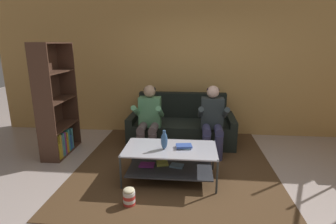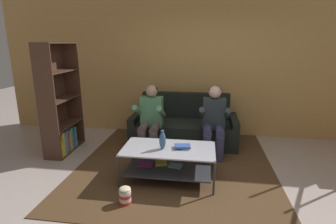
{
  "view_description": "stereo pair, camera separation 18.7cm",
  "coord_description": "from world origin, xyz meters",
  "px_view_note": "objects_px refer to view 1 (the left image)",
  "views": [
    {
      "loc": [
        -0.04,
        -3.0,
        1.88
      ],
      "look_at": [
        -0.4,
        0.81,
        0.87
      ],
      "focal_mm": 28.0,
      "sensor_mm": 36.0,
      "label": 1
    },
    {
      "loc": [
        0.15,
        -2.97,
        1.88
      ],
      "look_at": [
        -0.4,
        0.81,
        0.87
      ],
      "focal_mm": 28.0,
      "sensor_mm": 36.0,
      "label": 2
    }
  ],
  "objects_px": {
    "vase": "(164,140)",
    "popcorn_tub": "(129,197)",
    "bookshelf": "(55,115)",
    "book_stack": "(184,146)",
    "couch": "(181,127)",
    "person_seated_right": "(212,118)",
    "coffee_table": "(170,158)",
    "person_seated_left": "(149,117)"
  },
  "relations": [
    {
      "from": "couch",
      "to": "person_seated_right",
      "type": "relative_size",
      "value": 1.68
    },
    {
      "from": "person_seated_left",
      "to": "bookshelf",
      "type": "relative_size",
      "value": 0.62
    },
    {
      "from": "vase",
      "to": "book_stack",
      "type": "distance_m",
      "value": 0.29
    },
    {
      "from": "vase",
      "to": "bookshelf",
      "type": "xyz_separation_m",
      "value": [
        -1.95,
        0.77,
        0.09
      ]
    },
    {
      "from": "couch",
      "to": "vase",
      "type": "relative_size",
      "value": 7.43
    },
    {
      "from": "bookshelf",
      "to": "couch",
      "type": "bearing_deg",
      "value": 19.6
    },
    {
      "from": "bookshelf",
      "to": "popcorn_tub",
      "type": "bearing_deg",
      "value": -41.14
    },
    {
      "from": "popcorn_tub",
      "to": "vase",
      "type": "bearing_deg",
      "value": 60.6
    },
    {
      "from": "vase",
      "to": "popcorn_tub",
      "type": "xyz_separation_m",
      "value": [
        -0.35,
        -0.63,
        -0.49
      ]
    },
    {
      "from": "person_seated_left",
      "to": "coffee_table",
      "type": "xyz_separation_m",
      "value": [
        0.45,
        -0.96,
        -0.33
      ]
    },
    {
      "from": "person_seated_right",
      "to": "vase",
      "type": "distance_m",
      "value": 1.23
    },
    {
      "from": "person_seated_left",
      "to": "vase",
      "type": "xyz_separation_m",
      "value": [
        0.38,
        -1.0,
        -0.04
      ]
    },
    {
      "from": "vase",
      "to": "bookshelf",
      "type": "bearing_deg",
      "value": 158.46
    },
    {
      "from": "vase",
      "to": "popcorn_tub",
      "type": "height_order",
      "value": "vase"
    },
    {
      "from": "popcorn_tub",
      "to": "book_stack",
      "type": "bearing_deg",
      "value": 47.72
    },
    {
      "from": "coffee_table",
      "to": "book_stack",
      "type": "height_order",
      "value": "book_stack"
    },
    {
      "from": "book_stack",
      "to": "popcorn_tub",
      "type": "xyz_separation_m",
      "value": [
        -0.62,
        -0.69,
        -0.39
      ]
    },
    {
      "from": "coffee_table",
      "to": "popcorn_tub",
      "type": "relative_size",
      "value": 5.73
    },
    {
      "from": "popcorn_tub",
      "to": "couch",
      "type": "bearing_deg",
      "value": 76.39
    },
    {
      "from": "person_seated_right",
      "to": "vase",
      "type": "relative_size",
      "value": 4.43
    },
    {
      "from": "coffee_table",
      "to": "person_seated_left",
      "type": "bearing_deg",
      "value": 115.12
    },
    {
      "from": "book_stack",
      "to": "popcorn_tub",
      "type": "height_order",
      "value": "book_stack"
    },
    {
      "from": "book_stack",
      "to": "bookshelf",
      "type": "distance_m",
      "value": 2.34
    },
    {
      "from": "bookshelf",
      "to": "popcorn_tub",
      "type": "distance_m",
      "value": 2.2
    },
    {
      "from": "book_stack",
      "to": "bookshelf",
      "type": "bearing_deg",
      "value": 162.27
    },
    {
      "from": "couch",
      "to": "person_seated_right",
      "type": "bearing_deg",
      "value": -43.7
    },
    {
      "from": "couch",
      "to": "book_stack",
      "type": "bearing_deg",
      "value": -85.98
    },
    {
      "from": "person_seated_left",
      "to": "popcorn_tub",
      "type": "height_order",
      "value": "person_seated_left"
    },
    {
      "from": "person_seated_left",
      "to": "book_stack",
      "type": "bearing_deg",
      "value": -55.49
    },
    {
      "from": "coffee_table",
      "to": "popcorn_tub",
      "type": "distance_m",
      "value": 0.82
    },
    {
      "from": "person_seated_right",
      "to": "couch",
      "type": "bearing_deg",
      "value": 136.3
    },
    {
      "from": "couch",
      "to": "bookshelf",
      "type": "relative_size",
      "value": 1.05
    },
    {
      "from": "person_seated_left",
      "to": "person_seated_right",
      "type": "height_order",
      "value": "person_seated_right"
    },
    {
      "from": "person_seated_right",
      "to": "coffee_table",
      "type": "bearing_deg",
      "value": -123.81
    },
    {
      "from": "person_seated_right",
      "to": "bookshelf",
      "type": "height_order",
      "value": "bookshelf"
    },
    {
      "from": "person_seated_left",
      "to": "vase",
      "type": "bearing_deg",
      "value": -69.37
    },
    {
      "from": "couch",
      "to": "coffee_table",
      "type": "xyz_separation_m",
      "value": [
        -0.1,
        -1.48,
        0.01
      ]
    },
    {
      "from": "couch",
      "to": "popcorn_tub",
      "type": "distance_m",
      "value": 2.22
    },
    {
      "from": "person_seated_right",
      "to": "book_stack",
      "type": "height_order",
      "value": "person_seated_right"
    },
    {
      "from": "coffee_table",
      "to": "bookshelf",
      "type": "xyz_separation_m",
      "value": [
        -2.02,
        0.72,
        0.38
      ]
    },
    {
      "from": "book_stack",
      "to": "bookshelf",
      "type": "relative_size",
      "value": 0.12
    },
    {
      "from": "vase",
      "to": "popcorn_tub",
      "type": "relative_size",
      "value": 1.2
    }
  ]
}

